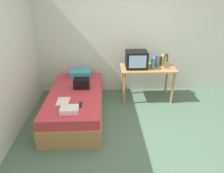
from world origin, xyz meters
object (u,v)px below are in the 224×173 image
Objects in this scene: handbag at (82,83)px; folded_towel at (69,110)px; desk at (147,72)px; tv at (136,59)px; picture_frame at (167,65)px; magazine at (63,101)px; book_row at (160,60)px; pillow at (81,74)px; remote_dark at (80,105)px; water_bottle at (153,63)px; bed at (76,104)px.

folded_towel is at bearing -97.16° from handbag.
tv is (-0.26, -0.00, 0.28)m from desk.
picture_frame is 2.25m from magazine.
book_row reaches higher than handbag.
book_row is 1.77m from pillow.
tv is 1.26m from pillow.
handbag reaches higher than folded_towel.
handbag is at bearing -82.72° from pillow.
tv is at bearing 173.12° from picture_frame.
tv is 1.62m from remote_dark.
water_bottle reaches higher than magazine.
magazine is (-2.04, -0.91, -0.31)m from picture_frame.
tv reaches higher than remote_dark.
picture_frame is (0.39, -0.08, 0.16)m from desk.
desk is 2.64× the size of tv.
tv is 1.57× the size of folded_towel.
desk is 3.87× the size of handbag.
tv reaches higher than water_bottle.
tv is at bearing 46.14° from remote_dark.
tv is (1.23, 0.63, 0.68)m from bed.
bed is 1.67m from desk.
book_row is at bearing 43.97° from water_bottle.
desk is at bearing 22.95° from bed.
desk is at bearing 168.22° from picture_frame.
desk is at bearing 139.65° from water_bottle.
water_bottle reaches higher than bed.
book_row reaches higher than folded_towel.
water_bottle is 1.81m from remote_dark.
book_row is (0.21, 0.20, -0.00)m from water_bottle.
bed is 0.59m from remote_dark.
tv is 1.97× the size of water_bottle.
magazine is (-0.16, -0.36, 0.26)m from bed.
remote_dark is at bearing -148.71° from picture_frame.
handbag is at bearing -160.89° from book_row.
magazine is at bearing -150.19° from book_row.
book_row reaches higher than desk.
book_row is at bearing 23.02° from bed.
picture_frame reaches higher than handbag.
handbag is (-1.67, -0.58, -0.26)m from book_row.
book_row reaches higher than water_bottle.
remote_dark is (0.31, -0.14, 0.01)m from magazine.
desk is 1.93m from magazine.
handbag is 0.68m from remote_dark.
picture_frame reaches higher than pillow.
pillow is (-1.84, 0.22, -0.24)m from picture_frame.
magazine is 1.04× the size of folded_towel.
bed is 6.84× the size of book_row.
tv is at bearing 26.97° from bed.
tv is at bearing -166.69° from book_row.
picture_frame is 0.48× the size of folded_towel.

